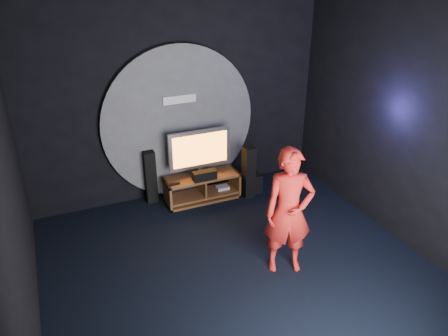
# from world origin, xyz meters

# --- Properties ---
(floor) EXTENTS (5.00, 5.00, 0.00)m
(floor) POSITION_xyz_m (0.00, 0.00, 0.00)
(floor) COLOR black
(floor) RESTS_ON ground
(back_wall) EXTENTS (5.00, 0.04, 3.50)m
(back_wall) POSITION_xyz_m (0.00, 2.50, 1.75)
(back_wall) COLOR black
(back_wall) RESTS_ON ground
(front_wall) EXTENTS (5.00, 0.04, 3.50)m
(front_wall) POSITION_xyz_m (0.00, -2.50, 1.75)
(front_wall) COLOR black
(front_wall) RESTS_ON ground
(left_wall) EXTENTS (0.04, 5.00, 3.50)m
(left_wall) POSITION_xyz_m (-2.50, 0.00, 1.75)
(left_wall) COLOR black
(left_wall) RESTS_ON ground
(right_wall) EXTENTS (0.04, 5.00, 3.50)m
(right_wall) POSITION_xyz_m (2.50, 0.00, 1.75)
(right_wall) COLOR black
(right_wall) RESTS_ON ground
(wall_disc_panel) EXTENTS (2.60, 0.11, 2.60)m
(wall_disc_panel) POSITION_xyz_m (0.00, 2.44, 1.30)
(wall_disc_panel) COLOR #515156
(wall_disc_panel) RESTS_ON ground
(media_console) EXTENTS (1.28, 0.45, 0.45)m
(media_console) POSITION_xyz_m (0.23, 2.05, 0.20)
(media_console) COLOR brown
(media_console) RESTS_ON ground
(tv) EXTENTS (1.06, 0.22, 0.80)m
(tv) POSITION_xyz_m (0.22, 2.12, 0.89)
(tv) COLOR #AEAEB6
(tv) RESTS_ON media_console
(center_speaker) EXTENTS (0.40, 0.15, 0.15)m
(center_speaker) POSITION_xyz_m (0.22, 1.91, 0.53)
(center_speaker) COLOR black
(center_speaker) RESTS_ON media_console
(remote) EXTENTS (0.18, 0.05, 0.02)m
(remote) POSITION_xyz_m (-0.29, 1.93, 0.46)
(remote) COLOR black
(remote) RESTS_ON media_console
(tower_speaker_left) EXTENTS (0.18, 0.21, 0.92)m
(tower_speaker_left) POSITION_xyz_m (-0.59, 2.35, 0.46)
(tower_speaker_left) COLOR black
(tower_speaker_left) RESTS_ON ground
(tower_speaker_right) EXTENTS (0.18, 0.21, 0.92)m
(tower_speaker_right) POSITION_xyz_m (1.00, 1.84, 0.46)
(tower_speaker_right) COLOR black
(tower_speaker_right) RESTS_ON ground
(subwoofer) EXTENTS (0.31, 0.31, 0.34)m
(subwoofer) POSITION_xyz_m (1.13, 1.98, 0.17)
(subwoofer) COLOR black
(subwoofer) RESTS_ON ground
(player) EXTENTS (0.73, 0.59, 1.74)m
(player) POSITION_xyz_m (0.60, -0.11, 0.87)
(player) COLOR red
(player) RESTS_ON ground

